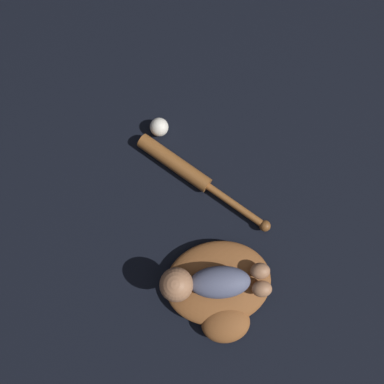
% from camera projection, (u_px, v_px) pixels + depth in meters
% --- Properties ---
extents(ground_plane, '(6.00, 6.00, 0.00)m').
position_uv_depth(ground_plane, '(216.00, 294.00, 1.27)').
color(ground_plane, black).
extents(baseball_glove, '(0.39, 0.36, 0.08)m').
position_uv_depth(baseball_glove, '(219.00, 289.00, 1.23)').
color(baseball_glove, brown).
rests_on(baseball_glove, ground).
extents(baby_figure, '(0.36, 0.17, 0.11)m').
position_uv_depth(baby_figure, '(208.00, 283.00, 1.16)').
color(baby_figure, '#4C516B').
rests_on(baby_figure, baseball_glove).
extents(baseball_bat, '(0.37, 0.47, 0.06)m').
position_uv_depth(baseball_bat, '(187.00, 172.00, 1.34)').
color(baseball_bat, brown).
rests_on(baseball_bat, ground).
extents(baseball, '(0.07, 0.07, 0.07)m').
position_uv_depth(baseball, '(159.00, 127.00, 1.38)').
color(baseball, silver).
rests_on(baseball, ground).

